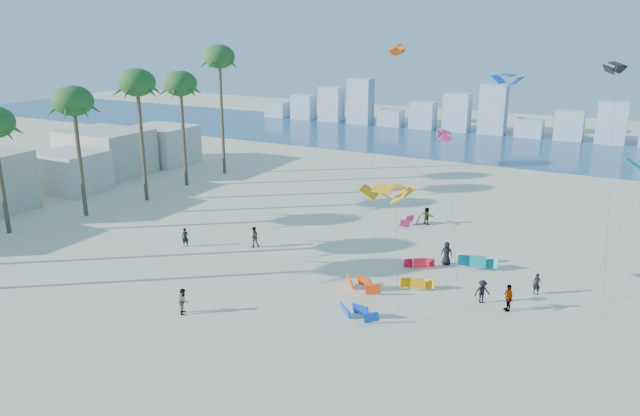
% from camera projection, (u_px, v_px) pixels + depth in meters
% --- Properties ---
extents(ground, '(220.00, 220.00, 0.00)m').
position_uv_depth(ground, '(150.00, 342.00, 36.33)').
color(ground, beige).
rests_on(ground, ground).
extents(ocean, '(220.00, 220.00, 0.00)m').
position_uv_depth(ocean, '(468.00, 143.00, 97.18)').
color(ocean, navy).
rests_on(ocean, ground).
extents(kitesurfer_near, '(0.71, 0.62, 1.64)m').
position_uv_depth(kitesurfer_near, '(185.00, 237.00, 51.65)').
color(kitesurfer_near, black).
rests_on(kitesurfer_near, ground).
extents(kitesurfer_mid, '(1.00, 1.05, 1.72)m').
position_uv_depth(kitesurfer_mid, '(184.00, 301.00, 39.72)').
color(kitesurfer_mid, gray).
rests_on(kitesurfer_mid, ground).
extents(kitesurfers_far, '(23.66, 16.08, 1.86)m').
position_uv_depth(kitesurfers_far, '(420.00, 254.00, 47.76)').
color(kitesurfers_far, black).
rests_on(kitesurfers_far, ground).
extents(grounded_kites, '(11.18, 21.48, 0.98)m').
position_uv_depth(grounded_kites, '(412.00, 269.00, 45.91)').
color(grounded_kites, blue).
rests_on(grounded_kites, ground).
extents(flying_kites, '(28.00, 32.53, 16.88)m').
position_uv_depth(flying_kites, '(535.00, 120.00, 44.51)').
color(flying_kites, orange).
rests_on(flying_kites, ground).
extents(palm_row, '(7.60, 44.80, 15.86)m').
position_uv_depth(palm_row, '(79.00, 96.00, 56.71)').
color(palm_row, brown).
rests_on(palm_row, ground).
extents(beachfront_buildings, '(11.50, 43.00, 6.00)m').
position_uv_depth(beachfront_buildings, '(52.00, 168.00, 68.29)').
color(beachfront_buildings, beige).
rests_on(beachfront_buildings, ground).
extents(distant_skyline, '(85.00, 3.00, 8.40)m').
position_uv_depth(distant_skyline, '(477.00, 115.00, 105.27)').
color(distant_skyline, '#9EADBF').
rests_on(distant_skyline, ground).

